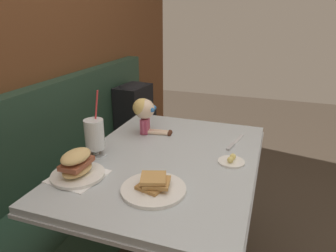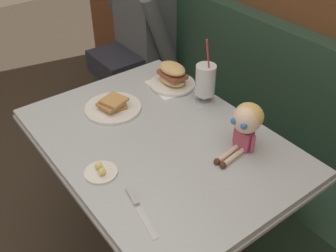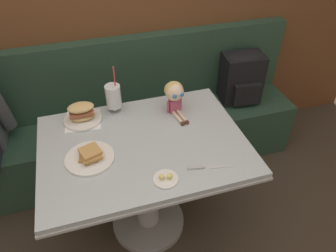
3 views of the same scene
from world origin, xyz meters
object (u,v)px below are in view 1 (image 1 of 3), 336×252
object	(u,v)px
butter_saucer	(231,161)
butter_knife	(233,144)
seated_doll	(145,111)
sandwich_plate	(77,167)
backpack	(135,107)
milkshake_glass	(95,136)
toast_plate	(154,187)

from	to	relation	value
butter_saucer	butter_knife	size ratio (longest dim) A/B	0.51
butter_saucer	seated_doll	distance (m)	0.56
sandwich_plate	seated_doll	bearing A→B (deg)	-7.38
sandwich_plate	backpack	size ratio (longest dim) A/B	0.55
butter_knife	seated_doll	world-z (taller)	seated_doll
milkshake_glass	sandwich_plate	distance (m)	0.21
backpack	milkshake_glass	bearing A→B (deg)	-164.66
toast_plate	butter_knife	bearing A→B (deg)	-23.19
toast_plate	seated_doll	size ratio (longest dim) A/B	1.11
toast_plate	sandwich_plate	xyz separation A→B (m)	(-0.01, 0.33, 0.03)
toast_plate	milkshake_glass	world-z (taller)	milkshake_glass
toast_plate	butter_saucer	world-z (taller)	toast_plate
butter_saucer	backpack	world-z (taller)	backpack
milkshake_glass	butter_saucer	distance (m)	0.63
milkshake_glass	backpack	xyz separation A→B (m)	(1.01, 0.28, -0.18)
sandwich_plate	butter_saucer	size ratio (longest dim) A/B	1.85
butter_saucer	toast_plate	bearing A→B (deg)	143.10
milkshake_glass	seated_doll	bearing A→B (deg)	-16.75
butter_knife	backpack	world-z (taller)	backpack
sandwich_plate	butter_knife	world-z (taller)	sandwich_plate
butter_knife	seated_doll	xyz separation A→B (m)	(0.01, 0.49, 0.12)
seated_doll	backpack	size ratio (longest dim) A/B	0.56
sandwich_plate	butter_knife	bearing A→B (deg)	-46.56
milkshake_glass	seated_doll	xyz separation A→B (m)	(0.34, -0.10, 0.03)
milkshake_glass	seated_doll	world-z (taller)	milkshake_glass
milkshake_glass	butter_knife	bearing A→B (deg)	-60.60
sandwich_plate	toast_plate	bearing A→B (deg)	-89.10
sandwich_plate	butter_knife	xyz separation A→B (m)	(0.53, -0.56, -0.04)
sandwich_plate	milkshake_glass	bearing A→B (deg)	9.79
sandwich_plate	seated_doll	size ratio (longest dim) A/B	0.99
sandwich_plate	backpack	bearing A→B (deg)	14.46
butter_saucer	seated_doll	bearing A→B (deg)	67.90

